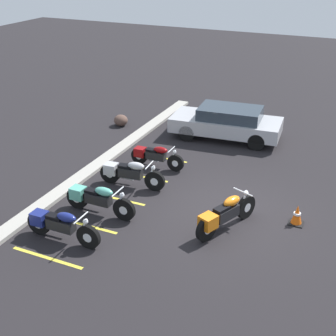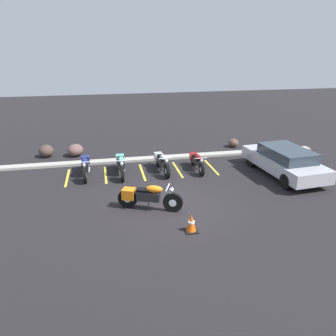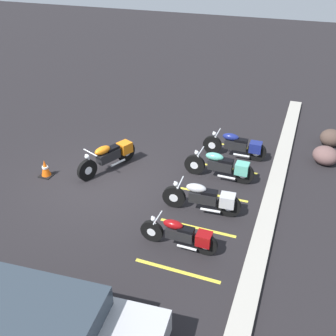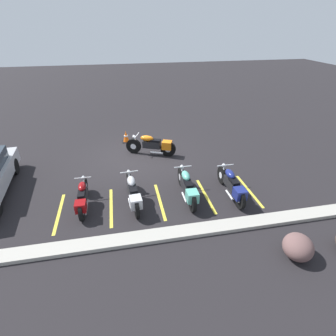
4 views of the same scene
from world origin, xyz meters
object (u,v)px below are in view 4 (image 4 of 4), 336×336
object	(u,v)px
motorcycle_orange_featured	(153,145)
parked_bike_3	(83,197)
parked_bike_0	(232,185)
parked_bike_1	(187,187)
traffic_cone	(126,137)
parked_bike_2	(133,193)
landscape_rock_1	(298,247)

from	to	relation	value
motorcycle_orange_featured	parked_bike_3	distance (m)	4.49
parked_bike_0	parked_bike_1	world-z (taller)	parked_bike_1
traffic_cone	motorcycle_orange_featured	bearing A→B (deg)	123.29
parked_bike_1	parked_bike_2	xyz separation A→B (m)	(1.86, -0.03, -0.01)
parked_bike_0	parked_bike_2	bearing A→B (deg)	86.51
parked_bike_1	traffic_cone	bearing A→B (deg)	19.09
motorcycle_orange_featured	traffic_cone	size ratio (longest dim) A/B	3.84
motorcycle_orange_featured	traffic_cone	bearing A→B (deg)	-34.17
parked_bike_1	landscape_rock_1	size ratio (longest dim) A/B	2.59
parked_bike_0	landscape_rock_1	world-z (taller)	parked_bike_0
motorcycle_orange_featured	parked_bike_0	distance (m)	4.39
parked_bike_0	landscape_rock_1	size ratio (longest dim) A/B	2.56
parked_bike_0	traffic_cone	size ratio (longest dim) A/B	3.86
parked_bike_1	parked_bike_3	size ratio (longest dim) A/B	1.12
traffic_cone	parked_bike_1	bearing A→B (deg)	108.57
motorcycle_orange_featured	landscape_rock_1	distance (m)	7.26
parked_bike_0	landscape_rock_1	xyz separation A→B (m)	(-0.61, 2.90, -0.15)
motorcycle_orange_featured	parked_bike_3	world-z (taller)	motorcycle_orange_featured
parked_bike_2	parked_bike_3	world-z (taller)	parked_bike_2
landscape_rock_1	parked_bike_2	bearing A→B (deg)	-37.45
parked_bike_3	landscape_rock_1	distance (m)	6.52
parked_bike_1	landscape_rock_1	bearing A→B (deg)	-144.07
traffic_cone	parked_bike_2	bearing A→B (deg)	89.43
parked_bike_1	parked_bike_0	bearing A→B (deg)	-95.36
parked_bike_2	traffic_cone	world-z (taller)	parked_bike_2
motorcycle_orange_featured	landscape_rock_1	world-z (taller)	motorcycle_orange_featured
motorcycle_orange_featured	parked_bike_1	size ratio (longest dim) A/B	0.98
traffic_cone	parked_bike_3	bearing A→B (deg)	72.09
parked_bike_0	traffic_cone	world-z (taller)	parked_bike_0
parked_bike_3	landscape_rock_1	bearing A→B (deg)	-119.22
landscape_rock_1	parked_bike_0	bearing A→B (deg)	-78.12
parked_bike_2	parked_bike_0	bearing A→B (deg)	-97.52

